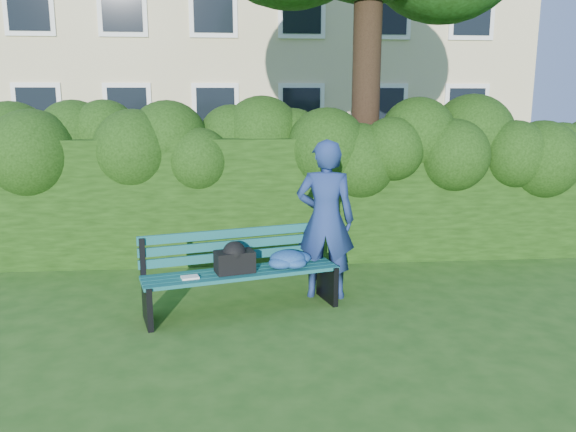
{
  "coord_description": "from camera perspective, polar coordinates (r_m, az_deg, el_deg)",
  "views": [
    {
      "loc": [
        -0.58,
        -6.03,
        2.32
      ],
      "look_at": [
        0.0,
        0.6,
        0.95
      ],
      "focal_mm": 35.0,
      "sensor_mm": 36.0,
      "label": 1
    }
  ],
  "objects": [
    {
      "name": "hedge",
      "position": [
        8.37,
        -0.96,
        1.86
      ],
      "size": [
        10.0,
        1.0,
        1.8
      ],
      "color": "black",
      "rests_on": "ground"
    },
    {
      "name": "ground",
      "position": [
        6.48,
        0.47,
        -9.33
      ],
      "size": [
        80.0,
        80.0,
        0.0
      ],
      "primitive_type": "plane",
      "color": "#2A5518",
      "rests_on": "ground"
    },
    {
      "name": "park_bench",
      "position": [
        6.32,
        -3.84,
        -5.11
      ],
      "size": [
        2.24,
        1.11,
        0.89
      ],
      "rotation": [
        0.0,
        0.0,
        0.27
      ],
      "color": "#0E4945",
      "rests_on": "ground"
    },
    {
      "name": "man_reading",
      "position": [
        6.62,
        3.82,
        -0.37
      ],
      "size": [
        0.76,
        0.58,
        1.89
      ],
      "primitive_type": "imported",
      "rotation": [
        0.0,
        0.0,
        2.95
      ],
      "color": "navy",
      "rests_on": "ground"
    }
  ]
}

